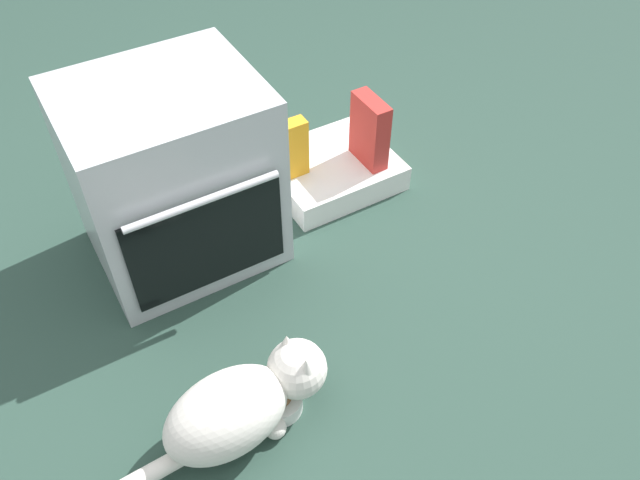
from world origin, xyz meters
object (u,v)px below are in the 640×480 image
(food_bowl, at_px, (279,401))
(juice_carton, at_px, (295,148))
(pantry_cabinet, at_px, (331,170))
(cat, at_px, (240,406))
(cereal_box, at_px, (370,131))
(oven, at_px, (174,177))

(food_bowl, distance_m, juice_carton, 0.98)
(pantry_cabinet, bearing_deg, cat, -133.85)
(pantry_cabinet, xyz_separation_m, cereal_box, (0.13, -0.07, 0.19))
(food_bowl, relative_size, cat, 0.17)
(cereal_box, bearing_deg, cat, -140.68)
(oven, bearing_deg, cat, -100.30)
(oven, height_order, juice_carton, oven)
(cat, bearing_deg, juice_carton, 47.77)
(oven, relative_size, cat, 0.85)
(oven, xyz_separation_m, juice_carton, (0.49, 0.05, -0.11))
(oven, distance_m, cereal_box, 0.78)
(cereal_box, xyz_separation_m, juice_carton, (-0.29, 0.08, -0.02))
(oven, distance_m, juice_carton, 0.50)
(cat, distance_m, cereal_box, 1.19)
(oven, bearing_deg, juice_carton, 6.19)
(pantry_cabinet, xyz_separation_m, cat, (-0.79, -0.83, 0.08))
(food_bowl, xyz_separation_m, cereal_box, (0.80, 0.74, 0.22))
(food_bowl, bearing_deg, cereal_box, 42.99)
(pantry_cabinet, bearing_deg, juice_carton, 179.15)
(pantry_cabinet, relative_size, food_bowl, 3.54)
(oven, bearing_deg, pantry_cabinet, 4.45)
(oven, relative_size, pantry_cabinet, 1.38)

